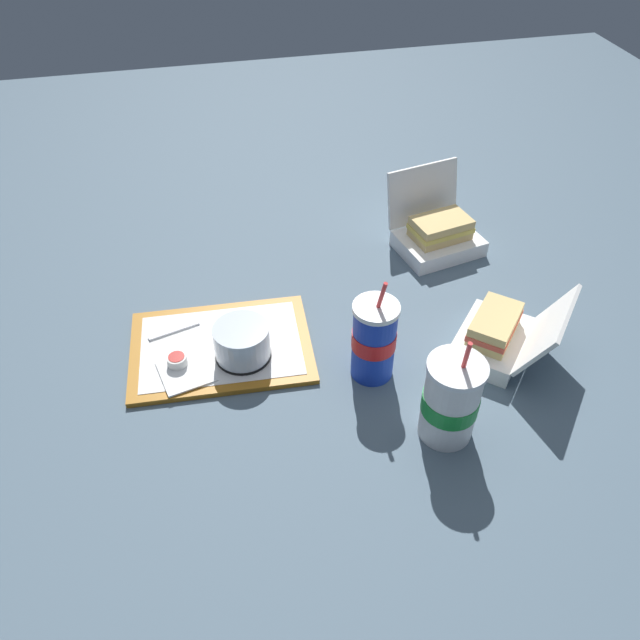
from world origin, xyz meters
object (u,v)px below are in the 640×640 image
Objects in this scene: plastic_fork at (174,330)px; cake_container at (242,343)px; clamshell_sandwich_front at (437,233)px; soda_cup_corner at (451,400)px; soda_cup_center at (374,340)px; food_tray at (221,347)px; ketchup_cup at (177,361)px; clamshell_sandwich_right at (498,335)px.

cake_container is at bearing -53.41° from plastic_fork.
clamshell_sandwich_front is 0.57m from soda_cup_corner.
clamshell_sandwich_front is at bearing 53.56° from soda_cup_center.
soda_cup_corner is (0.37, -0.30, 0.08)m from food_tray.
clamshell_sandwich_front reaches higher than ketchup_cup.
soda_cup_corner reaches higher than ketchup_cup.
clamshell_sandwich_right is (0.51, -0.09, -0.00)m from cake_container.
soda_cup_center is (-0.26, -0.00, 0.04)m from clamshell_sandwich_right.
clamshell_sandwich_right is at bearing -9.67° from cake_container.
cake_container is 0.52m from clamshell_sandwich_right.
cake_container is at bearing 142.00° from soda_cup_corner.
soda_cup_center is at bearing 117.34° from soda_cup_corner.
soda_cup_center is (0.37, -0.09, 0.06)m from ketchup_cup.
clamshell_sandwich_front is at bearing 28.55° from cake_container.
soda_cup_corner reaches higher than clamshell_sandwich_right.
food_tray is at bearing -156.72° from clamshell_sandwich_front.
cake_container is 0.59m from clamshell_sandwich_front.
ketchup_cup is 0.65m from clamshell_sandwich_right.
food_tray is 0.61m from clamshell_sandwich_front.
soda_cup_center reaches higher than ketchup_cup.
plastic_fork is at bearing -164.69° from clamshell_sandwich_front.
food_tray is at bearing 135.41° from cake_container.
food_tray is at bearing 24.07° from ketchup_cup.
clamshell_sandwich_front is 0.97× the size of soda_cup_corner.
soda_cup_center reaches higher than soda_cup_corner.
clamshell_sandwich_front reaches higher than food_tray.
clamshell_sandwich_front is 0.84× the size of clamshell_sandwich_right.
ketchup_cup is at bearing -156.61° from clamshell_sandwich_front.
soda_cup_center is 0.19m from soda_cup_corner.
ketchup_cup is at bearing 172.18° from clamshell_sandwich_right.
clamshell_sandwich_front is (0.65, 0.18, 0.03)m from plastic_fork.
cake_container is 0.42m from soda_cup_corner.
clamshell_sandwich_front reaches higher than cake_container.
cake_container reaches higher than food_tray.
soda_cup_center reaches higher than clamshell_sandwich_front.
soda_cup_center is (0.38, -0.19, 0.07)m from plastic_fork.
food_tray is at bearing 155.56° from soda_cup_center.
ketchup_cup is at bearing -155.93° from food_tray.
plastic_fork is at bearing 153.04° from soda_cup_center.
clamshell_sandwich_right is 0.27m from soda_cup_center.
cake_container is at bearing 160.01° from soda_cup_center.
plastic_fork is 0.67m from clamshell_sandwich_right.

